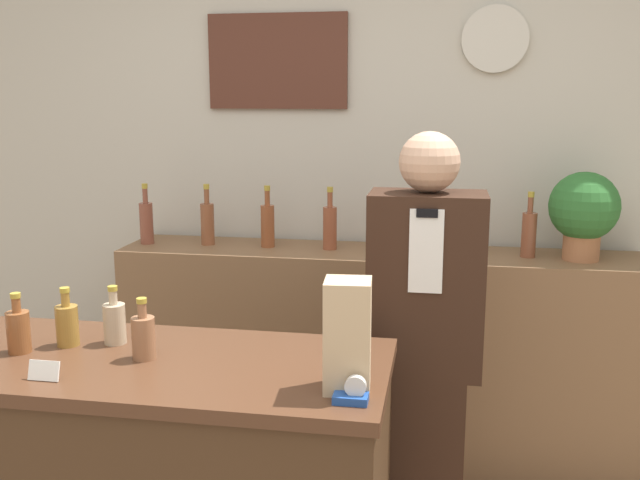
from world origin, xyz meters
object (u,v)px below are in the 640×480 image
object	(u,v)px
shopkeeper	(424,355)
potted_plant	(584,210)
paper_bag	(348,336)
tape_dispenser	(352,394)

from	to	relation	value
shopkeeper	potted_plant	distance (m)	1.06
paper_bag	shopkeeper	bearing A→B (deg)	74.46
tape_dispenser	potted_plant	bearing A→B (deg)	61.10
shopkeeper	tape_dispenser	distance (m)	0.78
potted_plant	tape_dispenser	xyz separation A→B (m)	(-0.81, -1.46, -0.27)
shopkeeper	tape_dispenser	size ratio (longest dim) A/B	17.67
shopkeeper	tape_dispenser	bearing A→B (deg)	-102.25
shopkeeper	paper_bag	bearing A→B (deg)	-105.54
potted_plant	paper_bag	xyz separation A→B (m)	(-0.83, -1.39, -0.14)
shopkeeper	potted_plant	xyz separation A→B (m)	(0.65, 0.72, 0.43)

